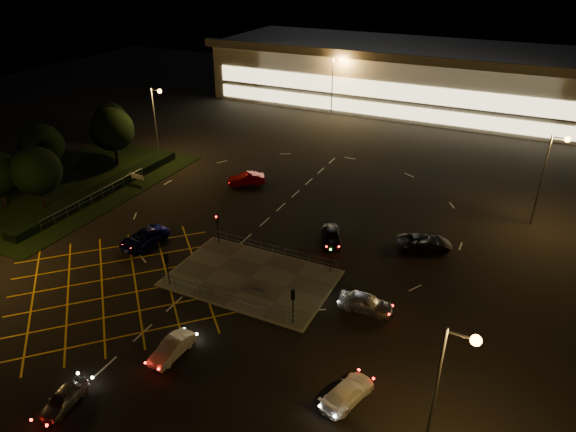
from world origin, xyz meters
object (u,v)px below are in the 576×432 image
at_px(car_queue_white, 172,348).
at_px(car_right_silver, 365,303).
at_px(signal_nw, 217,223).
at_px(car_approach_white, 347,392).
at_px(car_left_blue, 144,238).
at_px(car_near_silver, 63,398).
at_px(car_east_grey, 425,243).
at_px(signal_se, 293,299).
at_px(car_circ_red, 246,179).
at_px(car_far_dkgrey, 331,236).
at_px(signal_ne, 331,250).
at_px(signal_sw, 167,263).

height_order(car_queue_white, car_right_silver, car_right_silver).
bearing_deg(signal_nw, car_approach_white, -35.90).
relative_size(signal_nw, car_left_blue, 0.61).
height_order(car_near_silver, car_east_grey, car_east_grey).
bearing_deg(signal_se, car_left_blue, -14.10).
bearing_deg(car_circ_red, car_far_dkgrey, 22.43).
distance_m(signal_nw, car_circ_red, 14.64).
xyz_separation_m(signal_nw, car_approach_white, (18.47, -13.37, -1.72)).
bearing_deg(car_right_silver, car_circ_red, 48.63).
xyz_separation_m(car_queue_white, car_right_silver, (11.00, 11.09, 0.12)).
relative_size(car_right_silver, car_approach_white, 1.02).
relative_size(signal_ne, car_near_silver, 0.88).
height_order(signal_ne, car_circ_red, signal_ne).
bearing_deg(car_right_silver, car_left_blue, 86.86).
bearing_deg(car_approach_white, car_east_grey, -73.86).
height_order(signal_se, car_left_blue, signal_se).
bearing_deg(car_near_silver, car_far_dkgrey, 67.75).
bearing_deg(signal_se, car_east_grey, -113.20).
relative_size(car_near_silver, car_far_dkgrey, 0.79).
distance_m(signal_ne, car_circ_red, 21.71).
height_order(signal_ne, car_east_grey, signal_ne).
relative_size(car_far_dkgrey, car_circ_red, 0.99).
relative_size(car_right_silver, car_east_grey, 0.85).
height_order(signal_se, car_queue_white, signal_se).
xyz_separation_m(signal_nw, car_right_silver, (16.59, -3.88, -1.60)).
relative_size(signal_se, car_far_dkgrey, 0.69).
bearing_deg(signal_ne, car_east_grey, 49.18).
bearing_deg(car_queue_white, car_circ_red, 113.14).
distance_m(car_left_blue, car_approach_white, 27.08).
bearing_deg(signal_nw, signal_sw, -90.00).
bearing_deg(car_near_silver, car_right_silver, 45.20).
bearing_deg(car_near_silver, signal_se, 48.56).
xyz_separation_m(signal_se, car_left_blue, (-18.66, 4.69, -1.65)).
bearing_deg(car_east_grey, signal_se, 132.47).
relative_size(signal_se, car_right_silver, 0.70).
xyz_separation_m(car_right_silver, car_circ_red, (-21.29, 17.65, -0.01)).
xyz_separation_m(signal_ne, car_left_blue, (-18.66, -3.30, -1.65)).
distance_m(signal_se, car_left_blue, 19.31).
bearing_deg(signal_sw, car_left_blue, -35.13).
relative_size(car_left_blue, car_east_grey, 0.97).
height_order(signal_se, car_approach_white, signal_se).
relative_size(signal_nw, car_queue_white, 0.80).
distance_m(signal_se, car_near_silver, 17.06).
bearing_deg(car_far_dkgrey, car_queue_white, -127.33).
bearing_deg(signal_ne, car_far_dkgrey, 110.41).
distance_m(signal_ne, car_left_blue, 19.02).
distance_m(signal_se, car_approach_white, 8.59).
bearing_deg(signal_sw, car_queue_white, 128.70).
relative_size(car_queue_white, car_circ_red, 0.86).
height_order(signal_sw, car_east_grey, signal_sw).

